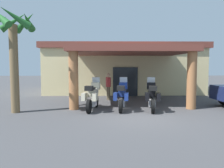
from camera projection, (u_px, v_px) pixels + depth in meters
name	position (u px, v px, depth m)	size (l,w,h in m)	color
ground_plane	(139.00, 117.00, 9.72)	(80.00, 80.00, 0.00)	#424244
motel_building	(123.00, 68.00, 19.36)	(12.74, 12.25, 3.94)	beige
motorcycle_cream	(92.00, 96.00, 11.14)	(0.85, 2.20, 1.61)	black
motorcycle_blue	(122.00, 96.00, 11.22)	(0.83, 2.20, 1.61)	black
motorcycle_black	(152.00, 96.00, 11.14)	(0.81, 2.21, 1.61)	black
pedestrian	(108.00, 85.00, 14.47)	(0.32, 0.49, 1.73)	brown
palm_tree_roadside	(14.00, 38.00, 10.42)	(2.03, 2.20, 4.91)	brown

